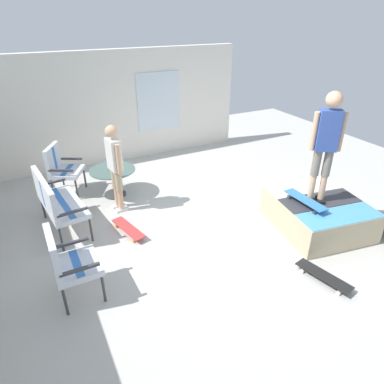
{
  "coord_description": "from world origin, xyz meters",
  "views": [
    {
      "loc": [
        -4.19,
        2.69,
        3.34
      ],
      "look_at": [
        0.2,
        0.45,
        0.7
      ],
      "focal_mm": 31.84,
      "sensor_mm": 36.0,
      "label": 1
    }
  ],
  "objects_px": {
    "skate_ramp": "(319,213)",
    "skateboard_spare": "(323,276)",
    "patio_chair_near_house": "(60,166)",
    "patio_bench": "(55,199)",
    "patio_chair_by_wall": "(66,260)",
    "patio_table": "(113,177)",
    "skateboard_by_bench": "(128,229)",
    "skateboard_on_ramp": "(305,200)",
    "person_watching": "(115,163)",
    "person_skater": "(326,140)"
  },
  "relations": [
    {
      "from": "patio_chair_near_house",
      "to": "person_watching",
      "type": "relative_size",
      "value": 0.62
    },
    {
      "from": "patio_chair_by_wall",
      "to": "person_watching",
      "type": "distance_m",
      "value": 2.29
    },
    {
      "from": "patio_bench",
      "to": "skateboard_on_ramp",
      "type": "bearing_deg",
      "value": -117.27
    },
    {
      "from": "skateboard_spare",
      "to": "skateboard_on_ramp",
      "type": "height_order",
      "value": "skateboard_on_ramp"
    },
    {
      "from": "patio_chair_by_wall",
      "to": "skateboard_by_bench",
      "type": "relative_size",
      "value": 1.24
    },
    {
      "from": "patio_chair_near_house",
      "to": "skateboard_on_ramp",
      "type": "distance_m",
      "value": 4.67
    },
    {
      "from": "patio_table",
      "to": "skateboard_by_bench",
      "type": "relative_size",
      "value": 1.09
    },
    {
      "from": "patio_bench",
      "to": "skateboard_spare",
      "type": "xyz_separation_m",
      "value": [
        -2.93,
        -3.07,
        -0.53
      ]
    },
    {
      "from": "patio_chair_by_wall",
      "to": "skateboard_by_bench",
      "type": "distance_m",
      "value": 1.63
    },
    {
      "from": "person_watching",
      "to": "skateboard_spare",
      "type": "xyz_separation_m",
      "value": [
        -3.19,
        -1.96,
        -0.86
      ]
    },
    {
      "from": "skate_ramp",
      "to": "person_watching",
      "type": "distance_m",
      "value": 3.66
    },
    {
      "from": "patio_table",
      "to": "skateboard_spare",
      "type": "xyz_separation_m",
      "value": [
        -3.77,
        -1.89,
        -0.32
      ]
    },
    {
      "from": "person_skater",
      "to": "skateboard_by_bench",
      "type": "bearing_deg",
      "value": 66.22
    },
    {
      "from": "patio_chair_by_wall",
      "to": "skateboard_spare",
      "type": "relative_size",
      "value": 1.24
    },
    {
      "from": "person_skater",
      "to": "skateboard_by_bench",
      "type": "height_order",
      "value": "person_skater"
    },
    {
      "from": "patio_table",
      "to": "skateboard_by_bench",
      "type": "height_order",
      "value": "patio_table"
    },
    {
      "from": "skate_ramp",
      "to": "skateboard_spare",
      "type": "height_order",
      "value": "skate_ramp"
    },
    {
      "from": "person_watching",
      "to": "skateboard_by_bench",
      "type": "distance_m",
      "value": 1.21
    },
    {
      "from": "person_skater",
      "to": "skate_ramp",
      "type": "bearing_deg",
      "value": -105.95
    },
    {
      "from": "skate_ramp",
      "to": "person_skater",
      "type": "xyz_separation_m",
      "value": [
        0.04,
        0.13,
        1.33
      ]
    },
    {
      "from": "patio_chair_near_house",
      "to": "person_skater",
      "type": "bearing_deg",
      "value": -132.03
    },
    {
      "from": "skateboard_by_bench",
      "to": "patio_bench",
      "type": "bearing_deg",
      "value": 59.9
    },
    {
      "from": "patio_table",
      "to": "person_skater",
      "type": "distance_m",
      "value": 3.99
    },
    {
      "from": "patio_chair_by_wall",
      "to": "patio_table",
      "type": "height_order",
      "value": "patio_chair_by_wall"
    },
    {
      "from": "person_skater",
      "to": "patio_chair_near_house",
      "type": "bearing_deg",
      "value": 47.97
    },
    {
      "from": "patio_chair_near_house",
      "to": "patio_bench",
      "type": "bearing_deg",
      "value": 168.22
    },
    {
      "from": "skate_ramp",
      "to": "patio_table",
      "type": "bearing_deg",
      "value": 46.02
    },
    {
      "from": "patio_bench",
      "to": "patio_chair_near_house",
      "type": "xyz_separation_m",
      "value": [
        1.38,
        -0.29,
        -0.0
      ]
    },
    {
      "from": "patio_table",
      "to": "skateboard_on_ramp",
      "type": "bearing_deg",
      "value": -137.89
    },
    {
      "from": "skate_ramp",
      "to": "skateboard_on_ramp",
      "type": "xyz_separation_m",
      "value": [
        0.01,
        0.37,
        0.35
      ]
    },
    {
      "from": "patio_chair_near_house",
      "to": "skateboard_by_bench",
      "type": "height_order",
      "value": "patio_chair_near_house"
    },
    {
      "from": "skate_ramp",
      "to": "patio_table",
      "type": "distance_m",
      "value": 3.93
    },
    {
      "from": "patio_bench",
      "to": "person_watching",
      "type": "height_order",
      "value": "person_watching"
    },
    {
      "from": "skateboard_by_bench",
      "to": "skateboard_on_ramp",
      "type": "distance_m",
      "value": 2.97
    },
    {
      "from": "patio_chair_by_wall",
      "to": "patio_table",
      "type": "relative_size",
      "value": 1.13
    },
    {
      "from": "patio_chair_near_house",
      "to": "patio_chair_by_wall",
      "type": "bearing_deg",
      "value": 173.06
    },
    {
      "from": "skateboard_on_ramp",
      "to": "skate_ramp",
      "type": "bearing_deg",
      "value": -91.94
    },
    {
      "from": "person_watching",
      "to": "skateboard_spare",
      "type": "relative_size",
      "value": 1.98
    },
    {
      "from": "skate_ramp",
      "to": "skateboard_on_ramp",
      "type": "bearing_deg",
      "value": 88.06
    },
    {
      "from": "person_skater",
      "to": "skateboard_on_ramp",
      "type": "bearing_deg",
      "value": 95.53
    },
    {
      "from": "patio_bench",
      "to": "patio_chair_near_house",
      "type": "distance_m",
      "value": 1.41
    },
    {
      "from": "person_skater",
      "to": "skateboard_spare",
      "type": "bearing_deg",
      "value": 143.5
    },
    {
      "from": "person_skater",
      "to": "person_watching",
      "type": "bearing_deg",
      "value": 52.78
    },
    {
      "from": "patio_bench",
      "to": "skateboard_on_ramp",
      "type": "distance_m",
      "value": 4.09
    },
    {
      "from": "patio_bench",
      "to": "patio_chair_near_house",
      "type": "height_order",
      "value": "same"
    },
    {
      "from": "patio_chair_near_house",
      "to": "person_skater",
      "type": "distance_m",
      "value": 4.93
    },
    {
      "from": "person_watching",
      "to": "person_skater",
      "type": "bearing_deg",
      "value": -127.22
    },
    {
      "from": "skateboard_spare",
      "to": "skateboard_by_bench",
      "type": "bearing_deg",
      "value": 41.28
    },
    {
      "from": "patio_chair_by_wall",
      "to": "skateboard_spare",
      "type": "distance_m",
      "value": 3.44
    },
    {
      "from": "patio_chair_near_house",
      "to": "patio_table",
      "type": "bearing_deg",
      "value": -121.44
    }
  ]
}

